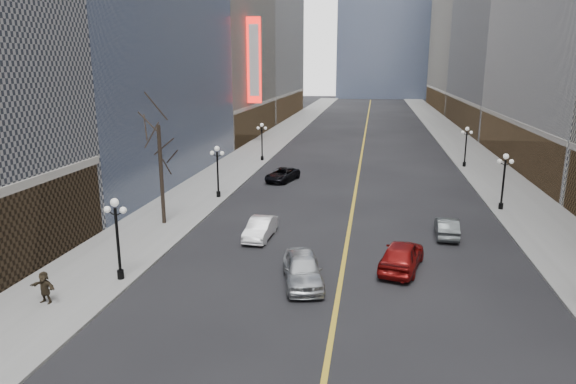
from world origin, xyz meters
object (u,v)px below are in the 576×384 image
(streetlamp_west_2, at_px, (218,166))
(car_sb_mid, at_px, (402,255))
(car_nb_mid, at_px, (260,228))
(streetlamp_east_2, at_px, (504,176))
(car_sb_far, at_px, (447,227))
(streetlamp_west_3, at_px, (262,138))
(car_nb_near, at_px, (303,269))
(streetlamp_east_3, at_px, (466,142))
(streetlamp_west_1, at_px, (117,231))
(car_nb_far, at_px, (282,175))

(streetlamp_west_2, xyz_separation_m, car_sb_mid, (15.12, -13.74, -2.04))
(car_nb_mid, height_order, car_sb_mid, car_sb_mid)
(streetlamp_east_2, xyz_separation_m, car_sb_far, (-5.15, -7.31, -2.24))
(streetlamp_west_3, distance_m, car_nb_near, 36.10)
(streetlamp_east_2, relative_size, car_sb_mid, 0.90)
(streetlamp_east_3, xyz_separation_m, streetlamp_west_3, (-23.60, 0.00, 0.00))
(streetlamp_west_1, distance_m, car_nb_near, 10.10)
(streetlamp_west_1, relative_size, streetlamp_west_3, 1.00)
(streetlamp_east_2, relative_size, streetlamp_west_2, 1.00)
(streetlamp_east_3, relative_size, car_sb_far, 1.12)
(car_nb_near, distance_m, car_nb_far, 25.07)
(streetlamp_west_2, bearing_deg, car_sb_far, -21.62)
(streetlamp_east_2, bearing_deg, car_sb_mid, -121.67)
(streetlamp_east_2, height_order, car_nb_mid, streetlamp_east_2)
(car_nb_near, height_order, car_sb_mid, car_sb_mid)
(streetlamp_west_1, xyz_separation_m, car_nb_near, (9.80, 1.32, -2.06))
(car_nb_far, bearing_deg, streetlamp_east_2, -5.98)
(streetlamp_west_1, relative_size, car_sb_far, 1.12)
(streetlamp_west_1, bearing_deg, streetlamp_east_3, 56.75)
(streetlamp_east_2, distance_m, car_sb_mid, 16.27)
(streetlamp_east_2, height_order, streetlamp_west_1, same)
(car_sb_mid, bearing_deg, car_nb_mid, -10.38)
(streetlamp_west_2, relative_size, car_nb_near, 0.91)
(car_nb_near, bearing_deg, streetlamp_east_2, 37.26)
(streetlamp_east_2, relative_size, car_nb_mid, 1.07)
(streetlamp_west_3, xyz_separation_m, car_nb_far, (4.31, -10.22, -2.25))
(streetlamp_east_2, xyz_separation_m, car_nb_near, (-13.80, -16.68, -2.06))
(streetlamp_east_3, distance_m, car_nb_far, 21.95)
(car_sb_far, bearing_deg, streetlamp_east_3, -98.86)
(car_nb_near, bearing_deg, streetlamp_west_2, 107.30)
(car_nb_far, bearing_deg, car_sb_far, -30.88)
(streetlamp_east_3, xyz_separation_m, streetlamp_west_2, (-23.60, -18.00, 0.00))
(streetlamp_east_2, distance_m, streetlamp_west_3, 29.68)
(streetlamp_west_3, distance_m, car_nb_far, 11.32)
(car_nb_mid, bearing_deg, car_nb_near, -58.00)
(streetlamp_east_2, relative_size, car_nb_near, 0.91)
(streetlamp_west_1, bearing_deg, streetlamp_west_3, 90.00)
(streetlamp_west_3, xyz_separation_m, car_nb_mid, (5.94, -27.76, -2.21))
(car_nb_mid, xyz_separation_m, car_nb_far, (-1.63, 17.54, -0.04))
(streetlamp_west_1, relative_size, streetlamp_west_2, 1.00)
(streetlamp_east_3, xyz_separation_m, car_sb_mid, (-8.48, -31.74, -2.04))
(streetlamp_east_3, bearing_deg, streetlamp_west_3, 180.00)
(streetlamp_east_2, bearing_deg, car_nb_mid, -151.07)
(streetlamp_west_1, relative_size, car_nb_mid, 1.07)
(car_sb_far, bearing_deg, car_sb_mid, 65.27)
(car_nb_far, xyz_separation_m, car_sb_mid, (10.81, -21.52, 0.20))
(streetlamp_east_2, distance_m, car_nb_mid, 20.30)
(streetlamp_west_1, bearing_deg, car_nb_mid, 54.22)
(car_nb_near, relative_size, car_sb_far, 1.23)
(car_nb_far, relative_size, car_sb_far, 1.17)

